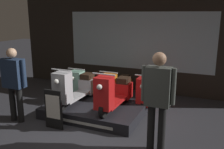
{
  "coord_description": "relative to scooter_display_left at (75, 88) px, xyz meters",
  "views": [
    {
      "loc": [
        2.24,
        -3.73,
        2.35
      ],
      "look_at": [
        -0.13,
        1.8,
        0.87
      ],
      "focal_mm": 40.0,
      "sensor_mm": 36.0,
      "label": 1
    }
  ],
  "objects": [
    {
      "name": "shop_wall_back",
      "position": [
        0.82,
        2.3,
        0.99
      ],
      "size": [
        8.11,
        0.09,
        3.2
      ],
      "color": "#28231E",
      "rests_on": "ground_plane"
    },
    {
      "name": "scooter_backrow_2",
      "position": [
        1.54,
        1.15,
        -0.25
      ],
      "size": [
        0.49,
        1.6,
        0.94
      ],
      "color": "black",
      "rests_on": "ground_plane"
    },
    {
      "name": "scooter_backrow_0",
      "position": [
        -0.33,
        1.15,
        -0.25
      ],
      "size": [
        0.49,
        1.6,
        0.94
      ],
      "color": "black",
      "rests_on": "ground_plane"
    },
    {
      "name": "scooter_backrow_1",
      "position": [
        0.6,
        1.15,
        -0.25
      ],
      "size": [
        0.49,
        1.6,
        0.94
      ],
      "color": "black",
      "rests_on": "ground_plane"
    },
    {
      "name": "price_sign_board",
      "position": [
        0.06,
        -0.96,
        -0.19
      ],
      "size": [
        0.41,
        0.04,
        0.84
      ],
      "color": "black",
      "rests_on": "ground_plane"
    },
    {
      "name": "person_right_browsing",
      "position": [
        2.21,
        -0.98,
        0.42
      ],
      "size": [
        0.58,
        0.23,
        1.75
      ],
      "color": "black",
      "rests_on": "ground_plane"
    },
    {
      "name": "display_platform",
      "position": [
        0.5,
        0.04,
        -0.49
      ],
      "size": [
        2.24,
        1.55,
        0.25
      ],
      "color": "black",
      "rests_on": "ground_plane"
    },
    {
      "name": "ground_plane",
      "position": [
        0.82,
        -1.19,
        -0.61
      ],
      "size": [
        30.0,
        30.0,
        0.0
      ],
      "primitive_type": "plane",
      "color": "#2D2D33"
    },
    {
      "name": "scooter_display_right",
      "position": [
        1.01,
        0.0,
        0.0
      ],
      "size": [
        0.49,
        1.6,
        0.94
      ],
      "color": "black",
      "rests_on": "display_platform"
    },
    {
      "name": "person_left_browsing",
      "position": [
        -0.93,
        -0.98,
        0.37
      ],
      "size": [
        0.63,
        0.26,
        1.64
      ],
      "color": "black",
      "rests_on": "ground_plane"
    },
    {
      "name": "scooter_display_left",
      "position": [
        0.0,
        0.0,
        0.0
      ],
      "size": [
        0.49,
        1.6,
        0.94
      ],
      "color": "black",
      "rests_on": "display_platform"
    }
  ]
}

